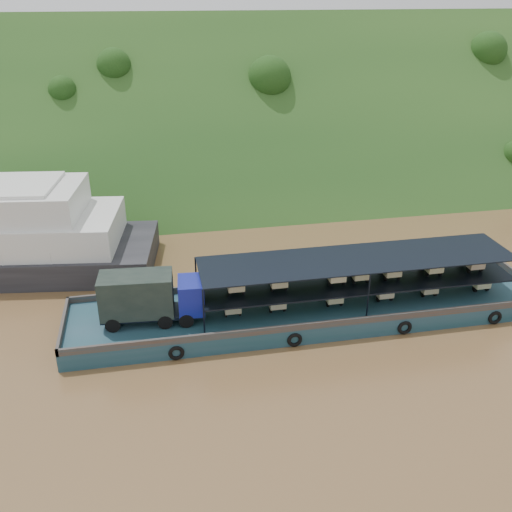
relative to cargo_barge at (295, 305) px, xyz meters
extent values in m
plane|color=brown|center=(0.01, 1.62, -1.20)|extent=(160.00, 160.00, 0.00)
cube|color=#173C15|center=(0.01, 37.62, -1.20)|extent=(140.00, 39.60, 39.60)
cube|color=#12373F|center=(1.10, 0.04, -0.60)|extent=(35.00, 7.00, 1.20)
cube|color=#592D19|center=(1.10, 3.44, 0.25)|extent=(35.00, 0.20, 0.50)
cube|color=#592D19|center=(1.10, -3.36, 0.25)|extent=(35.00, 0.20, 0.50)
cube|color=#592D19|center=(-16.30, 0.04, 0.25)|extent=(0.20, 7.00, 0.50)
torus|color=black|center=(-8.90, -3.51, -0.65)|extent=(1.06, 0.26, 1.06)
torus|color=black|center=(-0.90, -3.51, -0.65)|extent=(1.06, 0.26, 1.06)
torus|color=black|center=(7.10, -3.51, -0.65)|extent=(1.06, 0.26, 1.06)
torus|color=black|center=(14.10, -3.51, -0.65)|extent=(1.06, 0.26, 1.06)
cylinder|color=black|center=(-12.91, -1.09, 0.51)|extent=(1.05, 0.43, 1.02)
cylinder|color=black|center=(-12.75, 1.05, 0.51)|extent=(1.05, 0.43, 1.02)
cylinder|color=black|center=(-9.44, -1.35, 0.51)|extent=(1.05, 0.43, 1.02)
cylinder|color=black|center=(-9.28, 0.80, 0.51)|extent=(1.05, 0.43, 1.02)
cylinder|color=black|center=(-8.01, -1.45, 0.51)|extent=(1.05, 0.43, 1.02)
cylinder|color=black|center=(-7.85, 0.69, 0.51)|extent=(1.05, 0.43, 1.02)
cube|color=black|center=(-10.18, -0.21, 0.67)|extent=(7.11, 2.76, 0.20)
cube|color=navy|center=(-7.52, -0.41, 1.85)|extent=(1.92, 2.58, 2.25)
cube|color=black|center=(-6.65, -0.47, 2.26)|extent=(0.21, 2.05, 0.92)
cube|color=black|center=(-11.20, -0.14, 2.15)|extent=(5.08, 2.81, 2.87)
cube|color=black|center=(4.60, 0.04, 1.66)|extent=(23.00, 5.00, 0.12)
cube|color=black|center=(4.60, 0.04, 3.30)|extent=(23.00, 5.00, 0.08)
cylinder|color=black|center=(-6.90, -2.46, 1.65)|extent=(0.12, 0.12, 3.30)
cylinder|color=black|center=(-6.90, 2.54, 1.65)|extent=(0.12, 0.12, 3.30)
cylinder|color=black|center=(4.60, -2.46, 1.65)|extent=(0.12, 0.12, 3.30)
cylinder|color=black|center=(4.60, 2.54, 1.65)|extent=(0.12, 0.12, 3.30)
cylinder|color=black|center=(16.10, 2.54, 1.65)|extent=(0.12, 0.12, 3.30)
cylinder|color=black|center=(-4.70, 1.09, 0.26)|extent=(0.12, 0.52, 0.52)
cylinder|color=black|center=(-5.20, -0.71, 0.26)|extent=(0.14, 0.52, 0.52)
cylinder|color=black|center=(-4.20, -0.71, 0.26)|extent=(0.14, 0.52, 0.52)
cube|color=#BFB387|center=(-4.70, -0.36, 0.60)|extent=(1.15, 1.50, 0.44)
cube|color=red|center=(-4.70, 0.79, 0.78)|extent=(0.55, 0.80, 0.80)
cube|color=red|center=(-4.70, 0.59, 1.28)|extent=(0.50, 0.10, 0.10)
cylinder|color=black|center=(-1.48, 1.09, 0.26)|extent=(0.12, 0.52, 0.52)
cylinder|color=black|center=(-1.98, -0.71, 0.26)|extent=(0.14, 0.52, 0.52)
cylinder|color=black|center=(-0.98, -0.71, 0.26)|extent=(0.14, 0.52, 0.52)
cube|color=beige|center=(-1.48, -0.36, 0.60)|extent=(1.15, 1.50, 0.44)
cube|color=#B3280B|center=(-1.48, 0.79, 0.78)|extent=(0.55, 0.80, 0.80)
cube|color=#B3280B|center=(-1.48, 0.59, 1.28)|extent=(0.50, 0.10, 0.10)
cylinder|color=black|center=(2.78, 1.09, 0.26)|extent=(0.12, 0.52, 0.52)
cylinder|color=black|center=(2.28, -0.71, 0.26)|extent=(0.14, 0.52, 0.52)
cylinder|color=black|center=(3.28, -0.71, 0.26)|extent=(0.14, 0.52, 0.52)
cube|color=beige|center=(2.78, -0.36, 0.60)|extent=(1.15, 1.50, 0.44)
cube|color=#B10D0B|center=(2.78, 0.79, 0.78)|extent=(0.55, 0.80, 0.80)
cube|color=#B10D0B|center=(2.78, 0.59, 1.28)|extent=(0.50, 0.10, 0.10)
cylinder|color=black|center=(6.66, 1.09, 0.26)|extent=(0.12, 0.52, 0.52)
cylinder|color=black|center=(6.16, -0.71, 0.26)|extent=(0.14, 0.52, 0.52)
cylinder|color=black|center=(7.16, -0.71, 0.26)|extent=(0.14, 0.52, 0.52)
cube|color=beige|center=(6.66, -0.36, 0.60)|extent=(1.15, 1.50, 0.44)
cube|color=red|center=(6.66, 0.79, 0.78)|extent=(0.55, 0.80, 0.80)
cube|color=red|center=(6.66, 0.59, 1.28)|extent=(0.50, 0.10, 0.10)
cylinder|color=black|center=(10.19, 1.09, 0.26)|extent=(0.12, 0.52, 0.52)
cylinder|color=black|center=(9.69, -0.71, 0.26)|extent=(0.14, 0.52, 0.52)
cylinder|color=black|center=(10.69, -0.71, 0.26)|extent=(0.14, 0.52, 0.52)
cube|color=#C9BB8E|center=(10.19, -0.36, 0.60)|extent=(1.15, 1.50, 0.44)
cube|color=red|center=(10.19, 0.79, 0.78)|extent=(0.55, 0.80, 0.80)
cube|color=red|center=(10.19, 0.59, 1.28)|extent=(0.50, 0.10, 0.10)
cylinder|color=black|center=(14.47, 1.09, 0.26)|extent=(0.12, 0.52, 0.52)
cylinder|color=black|center=(13.97, -0.71, 0.26)|extent=(0.14, 0.52, 0.52)
cylinder|color=black|center=(14.97, -0.71, 0.26)|extent=(0.14, 0.52, 0.52)
cube|color=beige|center=(14.47, -0.36, 0.60)|extent=(1.15, 1.50, 0.44)
cube|color=red|center=(14.47, 0.79, 0.78)|extent=(0.55, 0.80, 0.80)
cube|color=red|center=(14.47, 0.59, 1.28)|extent=(0.50, 0.10, 0.10)
cylinder|color=black|center=(-4.44, 1.09, 1.98)|extent=(0.12, 0.52, 0.52)
cylinder|color=black|center=(-4.94, -0.71, 1.98)|extent=(0.14, 0.52, 0.52)
cylinder|color=black|center=(-3.94, -0.71, 1.98)|extent=(0.14, 0.52, 0.52)
cube|color=#C0B388|center=(-4.44, -0.36, 2.32)|extent=(1.15, 1.50, 0.44)
cube|color=red|center=(-4.44, 0.79, 2.50)|extent=(0.55, 0.80, 0.80)
cube|color=red|center=(-4.44, 0.59, 3.00)|extent=(0.50, 0.10, 0.10)
cylinder|color=black|center=(-1.40, 1.09, 1.98)|extent=(0.12, 0.52, 0.52)
cylinder|color=black|center=(-1.90, -0.71, 1.98)|extent=(0.14, 0.52, 0.52)
cylinder|color=black|center=(-0.90, -0.71, 1.98)|extent=(0.14, 0.52, 0.52)
cube|color=#C4BB8A|center=(-1.40, -0.36, 2.32)|extent=(1.15, 1.50, 0.44)
cube|color=#1C4BAB|center=(-1.40, 0.79, 2.50)|extent=(0.55, 0.80, 0.80)
cube|color=#1C4BAB|center=(-1.40, 0.59, 3.00)|extent=(0.50, 0.10, 0.10)
cylinder|color=black|center=(2.85, 1.09, 1.98)|extent=(0.12, 0.52, 0.52)
cylinder|color=black|center=(2.35, -0.71, 1.98)|extent=(0.14, 0.52, 0.52)
cylinder|color=black|center=(3.35, -0.71, 1.98)|extent=(0.14, 0.52, 0.52)
cube|color=beige|center=(2.85, -0.36, 2.32)|extent=(1.15, 1.50, 0.44)
cube|color=#1A42A1|center=(2.85, 0.79, 2.50)|extent=(0.55, 0.80, 0.80)
cube|color=#1A42A1|center=(2.85, 0.59, 3.00)|extent=(0.50, 0.10, 0.10)
cylinder|color=black|center=(7.06, 1.09, 1.98)|extent=(0.12, 0.52, 0.52)
cylinder|color=black|center=(6.56, -0.71, 1.98)|extent=(0.14, 0.52, 0.52)
cylinder|color=black|center=(7.56, -0.71, 1.98)|extent=(0.14, 0.52, 0.52)
cube|color=#BFB987|center=(7.06, -0.36, 2.32)|extent=(1.15, 1.50, 0.44)
cube|color=#BAB583|center=(7.06, 0.79, 2.50)|extent=(0.55, 0.80, 0.80)
cube|color=#BAB583|center=(7.06, 0.59, 3.00)|extent=(0.50, 0.10, 0.10)
cylinder|color=black|center=(10.33, 1.09, 1.98)|extent=(0.12, 0.52, 0.52)
cylinder|color=black|center=(9.83, -0.71, 1.98)|extent=(0.14, 0.52, 0.52)
cylinder|color=black|center=(10.83, -0.71, 1.98)|extent=(0.14, 0.52, 0.52)
cube|color=#C5BF8B|center=(10.33, -0.36, 2.32)|extent=(1.15, 1.50, 0.44)
cube|color=red|center=(10.33, 0.79, 2.50)|extent=(0.55, 0.80, 0.80)
cube|color=red|center=(10.33, 0.59, 3.00)|extent=(0.50, 0.10, 0.10)
cylinder|color=black|center=(13.66, 1.09, 1.98)|extent=(0.12, 0.52, 0.52)
cylinder|color=black|center=(13.16, -0.71, 1.98)|extent=(0.14, 0.52, 0.52)
cylinder|color=black|center=(14.16, -0.71, 1.98)|extent=(0.14, 0.52, 0.52)
cube|color=tan|center=(13.66, -0.36, 2.32)|extent=(1.15, 1.50, 0.44)
cube|color=beige|center=(13.66, 0.79, 2.50)|extent=(0.55, 0.80, 0.80)
cube|color=beige|center=(13.66, 0.59, 3.00)|extent=(0.50, 0.10, 0.10)
cylinder|color=black|center=(4.64, 1.09, 1.98)|extent=(0.12, 0.52, 0.52)
cylinder|color=black|center=(4.14, -0.71, 1.98)|extent=(0.14, 0.52, 0.52)
cylinder|color=black|center=(5.14, -0.71, 1.98)|extent=(0.14, 0.52, 0.52)
cube|color=#BFB987|center=(4.64, -0.36, 2.32)|extent=(1.15, 1.50, 0.44)
cube|color=#BAB583|center=(4.64, 0.79, 2.50)|extent=(0.55, 0.80, 0.80)
cube|color=#BAB583|center=(4.64, 0.59, 3.00)|extent=(0.50, 0.10, 0.10)
camera|label=1|loc=(-9.75, -34.95, 21.02)|focal=40.00mm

